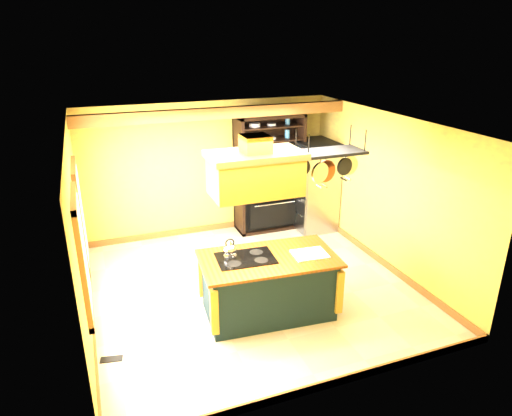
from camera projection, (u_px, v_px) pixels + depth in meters
floor at (251, 287)px, 7.54m from camera, size 5.00×5.00×0.00m
ceiling at (250, 124)px, 6.57m from camera, size 5.00×5.00×0.00m
wall_back at (209, 169)px, 9.24m from camera, size 5.00×0.02×2.70m
wall_front at (331, 290)px, 4.87m from camera, size 5.00×0.02×2.70m
wall_left at (79, 234)px, 6.23m from camera, size 0.02×5.00×2.70m
wall_right at (387, 192)px, 7.88m from camera, size 0.02×5.00×2.70m
ceiling_beam at (218, 113)px, 8.09m from camera, size 5.00×0.15×0.20m
window_near at (83, 255)px, 5.52m from camera, size 0.06×1.06×1.56m
window_far at (81, 215)px, 6.75m from camera, size 0.06×1.06×1.56m
kitchen_island at (268, 285)px, 6.68m from camera, size 2.04×1.24×1.11m
range_hood at (255, 171)px, 5.99m from camera, size 1.26×0.71×0.80m
pot_rack at (329, 159)px, 6.34m from camera, size 1.03×0.48×0.78m
refrigerator at (313, 187)px, 9.56m from camera, size 0.79×0.94×1.84m
hutch at (268, 186)px, 9.55m from camera, size 1.37×0.62×2.43m
floor_register at (111, 359)px, 5.85m from camera, size 0.30×0.17×0.01m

